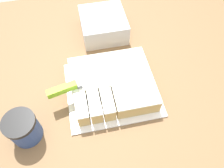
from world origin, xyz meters
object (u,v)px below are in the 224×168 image
(cake_board, at_px, (112,89))
(storage_box, at_px, (103,25))
(cake, at_px, (113,83))
(knife, at_px, (76,85))
(coffee_cup, at_px, (23,128))

(cake_board, relative_size, storage_box, 1.71)
(cake_board, height_order, cake, cake)
(knife, distance_m, storage_box, 0.33)
(cake_board, xyz_separation_m, storage_box, (0.02, 0.29, 0.04))
(cake, xyz_separation_m, storage_box, (0.02, 0.29, 0.01))
(storage_box, bearing_deg, cake_board, -94.70)
(cake_board, distance_m, cake, 0.03)
(cake, relative_size, knife, 0.84)
(cake, bearing_deg, coffee_cup, -159.29)
(cake, height_order, storage_box, storage_box)
(knife, bearing_deg, coffee_cup, -161.49)
(knife, distance_m, coffee_cup, 0.20)
(cake_board, relative_size, knife, 0.97)
(knife, bearing_deg, cake_board, -11.13)
(cake_board, xyz_separation_m, coffee_cup, (-0.29, -0.11, 0.05))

